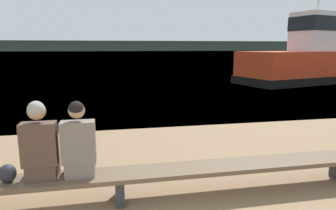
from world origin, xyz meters
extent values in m
plane|color=teal|center=(0.00, 126.57, 0.00)|extent=(240.00, 240.00, 0.00)
cube|color=#384233|center=(0.00, 170.23, 2.70)|extent=(600.00, 12.00, 5.40)
cube|color=brown|center=(0.40, 2.78, 0.39)|extent=(7.86, 0.51, 0.06)
cube|color=#2D2D33|center=(0.40, 2.78, 0.18)|extent=(0.12, 0.44, 0.36)
cube|color=#4C382D|center=(-0.62, 2.86, 0.53)|extent=(0.39, 0.39, 0.21)
cube|color=#4C382D|center=(-0.62, 2.76, 0.92)|extent=(0.44, 0.22, 0.57)
sphere|color=tan|center=(-0.62, 2.76, 1.36)|extent=(0.23, 0.23, 0.23)
sphere|color=gray|center=(-0.62, 2.75, 1.39)|extent=(0.21, 0.21, 0.21)
cube|color=#70665B|center=(-0.13, 2.86, 0.53)|extent=(0.39, 0.39, 0.21)
cube|color=#70665B|center=(-0.13, 2.76, 0.92)|extent=(0.44, 0.22, 0.56)
sphere|color=tan|center=(-0.13, 2.76, 1.35)|extent=(0.21, 0.21, 0.21)
sphere|color=black|center=(-0.13, 2.75, 1.38)|extent=(0.20, 0.20, 0.20)
ellipsoid|color=#232328|center=(-1.04, 2.76, 0.55)|extent=(0.22, 0.21, 0.25)
cube|color=red|center=(12.76, 15.50, 0.95)|extent=(10.14, 5.50, 1.90)
cube|color=black|center=(12.76, 15.50, 0.23)|extent=(10.36, 5.67, 0.46)
cube|color=silver|center=(13.22, 15.63, 3.06)|extent=(3.75, 2.68, 2.32)
cube|color=black|center=(13.22, 15.63, 3.52)|extent=(3.83, 2.76, 0.84)
camera|label=1|loc=(0.31, -1.21, 2.16)|focal=32.00mm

